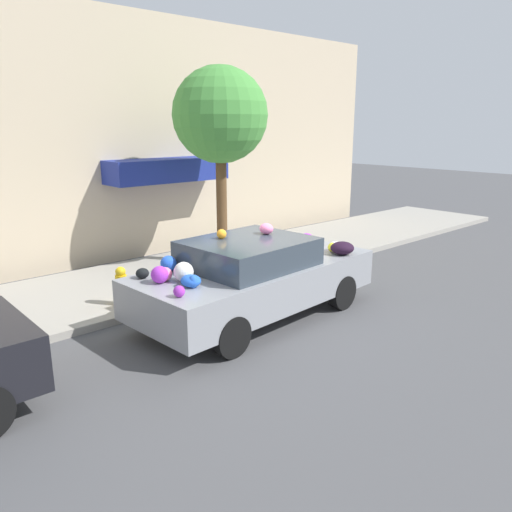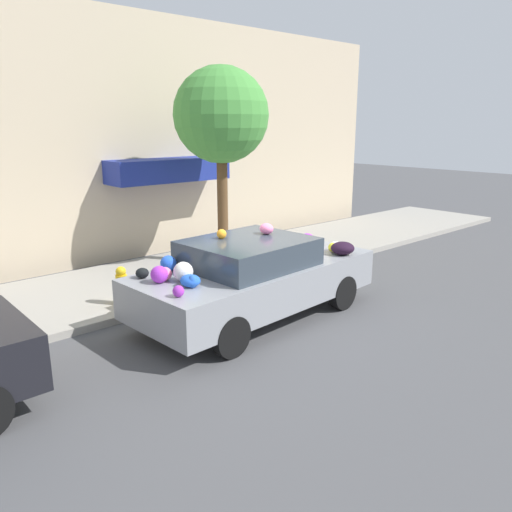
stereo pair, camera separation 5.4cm
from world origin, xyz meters
TOP-DOWN VIEW (x-y plane):
  - ground_plane at (0.00, 0.00)m, footprint 60.00×60.00m
  - sidewalk_curb at (0.00, 2.70)m, footprint 24.00×3.20m
  - building_facade at (0.05, 4.92)m, footprint 18.00×1.20m
  - street_tree at (1.46, 2.63)m, footprint 2.08×2.08m
  - fire_hydrant at (-1.62, 1.61)m, footprint 0.20×0.20m
  - art_car at (-0.03, -0.16)m, footprint 4.51×2.13m

SIDE VIEW (x-z plane):
  - ground_plane at x=0.00m, z-range 0.00..0.00m
  - sidewalk_curb at x=0.00m, z-range 0.00..0.13m
  - fire_hydrant at x=-1.62m, z-range 0.13..0.83m
  - art_car at x=-0.03m, z-range -0.05..1.54m
  - building_facade at x=0.05m, z-range -0.03..5.78m
  - street_tree at x=1.46m, z-range 1.24..5.60m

